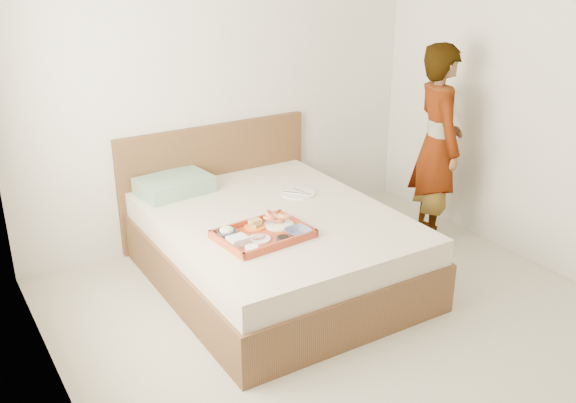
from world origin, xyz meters
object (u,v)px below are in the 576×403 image
Objects in this scene: bed at (275,248)px; dinner_plate at (298,193)px; tray at (263,234)px; person at (438,145)px.

dinner_plate is (0.35, 0.24, 0.27)m from bed.
tray is 2.24× the size of dinner_plate.
tray is at bearing -138.85° from dinner_plate.
bed is 0.50m from dinner_plate.
dinner_plate is at bearing 99.04° from person.
bed is at bearing 43.40° from tray.
dinner_plate is at bearing 34.27° from bed.
tray is at bearing 121.04° from person.
person is (1.75, 0.25, 0.25)m from tray.
tray is 0.81m from dinner_plate.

